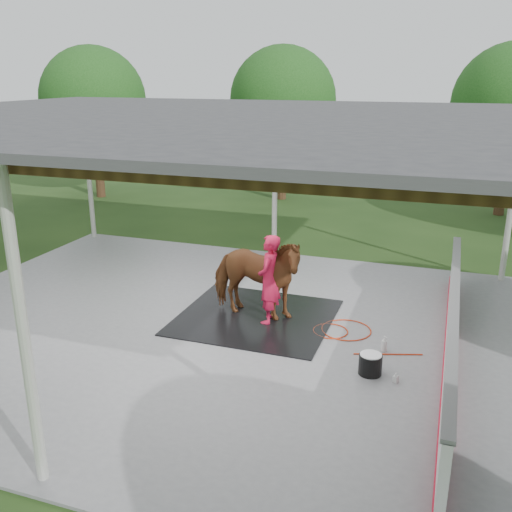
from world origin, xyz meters
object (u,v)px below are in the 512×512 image
(horse, at_px, (256,277))
(handler, at_px, (269,279))
(dasher_board, at_px, (451,333))
(wash_bucket, at_px, (370,364))

(horse, distance_m, handler, 0.33)
(dasher_board, height_order, horse, horse)
(dasher_board, distance_m, handler, 3.48)
(dasher_board, relative_size, handler, 4.48)
(horse, bearing_deg, wash_bucket, -116.72)
(horse, relative_size, wash_bucket, 5.25)
(horse, xyz_separation_m, handler, (0.31, -0.10, 0.02))
(dasher_board, height_order, wash_bucket, dasher_board)
(handler, bearing_deg, wash_bucket, 55.72)
(dasher_board, bearing_deg, horse, 169.67)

